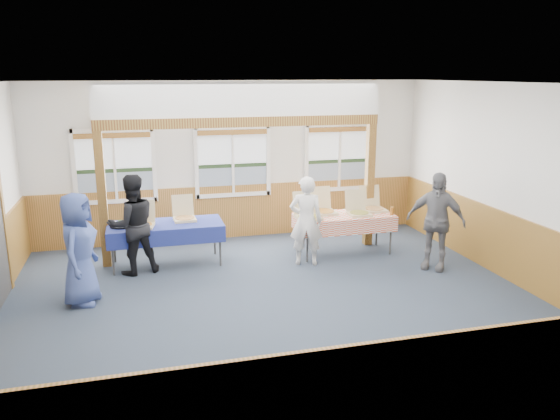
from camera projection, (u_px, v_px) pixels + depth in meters
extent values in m
plane|color=#252C3C|center=(275.00, 302.00, 8.20)|extent=(8.00, 8.00, 0.00)
plane|color=white|center=(274.00, 83.00, 7.42)|extent=(8.00, 8.00, 0.00)
plane|color=silver|center=(232.00, 161.00, 11.09)|extent=(8.00, 0.00, 8.00)
plane|color=silver|center=(378.00, 289.00, 4.53)|extent=(8.00, 0.00, 8.00)
plane|color=silver|center=(514.00, 184.00, 8.80)|extent=(0.00, 8.00, 8.00)
cube|color=brown|center=(234.00, 211.00, 11.32)|extent=(7.98, 0.05, 1.10)
cube|color=brown|center=(371.00, 399.00, 4.81)|extent=(7.98, 0.05, 1.10)
cube|color=brown|center=(507.00, 246.00, 9.05)|extent=(0.05, 6.98, 1.10)
cube|color=white|center=(117.00, 201.00, 10.64)|extent=(1.52, 0.05, 0.08)
cube|color=white|center=(112.00, 130.00, 10.30)|extent=(1.52, 0.05, 0.08)
cube|color=white|center=(74.00, 168.00, 10.29)|extent=(0.08, 0.05, 1.46)
cube|color=white|center=(154.00, 165.00, 10.65)|extent=(0.08, 0.05, 1.46)
cube|color=white|center=(115.00, 166.00, 10.47)|extent=(0.05, 0.05, 1.30)
cube|color=slate|center=(116.00, 186.00, 10.60)|extent=(1.40, 0.02, 0.52)
cube|color=#1E3219|center=(115.00, 171.00, 10.53)|extent=(1.40, 0.02, 0.08)
cube|color=silver|center=(114.00, 150.00, 10.43)|extent=(1.40, 0.02, 0.70)
cube|color=brown|center=(112.00, 136.00, 10.31)|extent=(1.40, 0.07, 0.10)
cube|color=white|center=(234.00, 195.00, 11.20)|extent=(1.52, 0.05, 0.08)
cube|color=white|center=(232.00, 127.00, 10.87)|extent=(1.52, 0.05, 0.08)
cube|color=white|center=(196.00, 163.00, 10.85)|extent=(0.08, 0.05, 1.46)
cube|color=white|center=(268.00, 160.00, 11.22)|extent=(0.08, 0.05, 1.46)
cube|color=white|center=(233.00, 161.00, 11.04)|extent=(0.05, 0.05, 1.30)
cube|color=slate|center=(233.00, 180.00, 11.17)|extent=(1.40, 0.02, 0.52)
cube|color=#1E3219|center=(233.00, 166.00, 11.10)|extent=(1.40, 0.02, 0.08)
cube|color=silver|center=(232.00, 146.00, 11.00)|extent=(1.40, 0.02, 0.70)
cube|color=brown|center=(232.00, 132.00, 10.87)|extent=(1.40, 0.07, 0.10)
cube|color=white|center=(339.00, 189.00, 11.77)|extent=(1.52, 0.05, 0.08)
cube|color=white|center=(340.00, 124.00, 11.43)|extent=(1.52, 0.05, 0.08)
cube|color=white|center=(306.00, 158.00, 11.42)|extent=(0.08, 0.05, 1.46)
cube|color=white|center=(372.00, 156.00, 11.79)|extent=(0.08, 0.05, 1.46)
cube|color=white|center=(340.00, 157.00, 11.60)|extent=(0.05, 0.05, 1.30)
cube|color=slate|center=(338.00, 175.00, 11.74)|extent=(1.40, 0.02, 0.52)
cube|color=#1E3219|center=(339.00, 161.00, 11.66)|extent=(1.40, 0.02, 0.08)
cube|color=silver|center=(339.00, 143.00, 11.57)|extent=(1.40, 0.02, 0.70)
cube|color=brown|center=(341.00, 129.00, 11.44)|extent=(1.40, 0.07, 0.10)
cube|color=#572B13|center=(102.00, 200.00, 9.45)|extent=(0.15, 0.15, 2.40)
cube|color=#572B13|center=(369.00, 185.00, 10.68)|extent=(0.15, 0.15, 2.40)
cube|color=#572B13|center=(243.00, 122.00, 9.75)|extent=(5.15, 0.18, 0.18)
cylinder|color=#363636|center=(113.00, 255.00, 9.18)|extent=(0.04, 0.04, 0.73)
cylinder|color=#363636|center=(114.00, 243.00, 9.82)|extent=(0.04, 0.04, 0.73)
cylinder|color=#363636|center=(220.00, 246.00, 9.62)|extent=(0.04, 0.04, 0.73)
cylinder|color=#363636|center=(215.00, 236.00, 10.27)|extent=(0.04, 0.04, 0.73)
cube|color=#363636|center=(166.00, 225.00, 9.63)|extent=(2.10, 1.40, 0.03)
cube|color=navy|center=(165.00, 224.00, 9.63)|extent=(2.17, 1.48, 0.01)
cube|color=navy|center=(167.00, 238.00, 9.26)|extent=(1.89, 0.67, 0.28)
cube|color=navy|center=(165.00, 225.00, 10.07)|extent=(1.89, 0.67, 0.28)
cylinder|color=#363636|center=(307.00, 243.00, 9.85)|extent=(0.04, 0.04, 0.73)
cylinder|color=#363636|center=(298.00, 233.00, 10.42)|extent=(0.04, 0.04, 0.73)
cylinder|color=#363636|center=(391.00, 236.00, 10.25)|extent=(0.04, 0.04, 0.73)
cylinder|color=#363636|center=(377.00, 227.00, 10.83)|extent=(0.04, 0.04, 0.73)
cube|color=#363636|center=(344.00, 216.00, 10.25)|extent=(1.91, 1.32, 0.03)
cube|color=red|center=(344.00, 215.00, 10.24)|extent=(1.99, 1.40, 0.01)
cube|color=red|center=(352.00, 228.00, 9.90)|extent=(1.71, 0.66, 0.28)
cube|color=red|center=(337.00, 217.00, 10.65)|extent=(1.71, 0.66, 0.28)
cube|color=#CAB487|center=(142.00, 226.00, 9.38)|extent=(0.45, 0.45, 0.04)
cylinder|color=gold|center=(142.00, 224.00, 9.38)|extent=(0.39, 0.39, 0.01)
cube|color=#CAB487|center=(144.00, 211.00, 9.56)|extent=(0.40, 0.16, 0.38)
cube|color=#CAB487|center=(185.00, 219.00, 9.82)|extent=(0.40, 0.40, 0.04)
cylinder|color=tan|center=(185.00, 218.00, 9.81)|extent=(0.35, 0.35, 0.01)
cube|color=#CAB487|center=(183.00, 205.00, 9.99)|extent=(0.39, 0.11, 0.38)
cube|color=#CAB487|center=(309.00, 218.00, 9.92)|extent=(0.44, 0.44, 0.05)
cylinder|color=#B9893A|center=(309.00, 216.00, 9.91)|extent=(0.39, 0.39, 0.01)
cube|color=#CAB487|center=(304.00, 202.00, 10.10)|extent=(0.43, 0.12, 0.42)
cube|color=#CAB487|center=(324.00, 212.00, 10.29)|extent=(0.43, 0.43, 0.05)
cylinder|color=gold|center=(324.00, 211.00, 10.28)|extent=(0.38, 0.38, 0.01)
cube|color=#CAB487|center=(320.00, 197.00, 10.48)|extent=(0.43, 0.10, 0.42)
cube|color=#CAB487|center=(359.00, 214.00, 10.18)|extent=(0.42, 0.42, 0.04)
cylinder|color=#B9893A|center=(359.00, 212.00, 10.18)|extent=(0.37, 0.37, 0.01)
cube|color=#CAB487|center=(355.00, 200.00, 10.36)|extent=(0.40, 0.11, 0.39)
cube|color=#CAB487|center=(374.00, 210.00, 10.49)|extent=(0.42, 0.42, 0.05)
cylinder|color=tan|center=(374.00, 208.00, 10.48)|extent=(0.37, 0.37, 0.01)
cube|color=#CAB487|center=(369.00, 196.00, 10.67)|extent=(0.42, 0.10, 0.41)
cylinder|color=black|center=(121.00, 226.00, 9.44)|extent=(0.39, 0.39, 0.03)
cylinder|color=silver|center=(121.00, 224.00, 9.43)|extent=(0.09, 0.09, 0.04)
sphere|color=#2F6B28|center=(128.00, 223.00, 9.46)|extent=(0.09, 0.09, 0.09)
sphere|color=beige|center=(125.00, 222.00, 9.53)|extent=(0.09, 0.09, 0.09)
sphere|color=#2F6B28|center=(120.00, 222.00, 9.52)|extent=(0.09, 0.09, 0.09)
sphere|color=beige|center=(115.00, 224.00, 9.45)|extent=(0.09, 0.09, 0.09)
sphere|color=#2F6B28|center=(115.00, 225.00, 9.36)|extent=(0.09, 0.09, 0.09)
sphere|color=beige|center=(120.00, 226.00, 9.33)|extent=(0.09, 0.09, 0.09)
sphere|color=#2F6B28|center=(125.00, 225.00, 9.37)|extent=(0.09, 0.09, 0.09)
cylinder|color=#955418|center=(392.00, 211.00, 10.20)|extent=(0.07, 0.07, 0.15)
imported|color=silver|center=(306.00, 221.00, 9.63)|extent=(0.67, 0.54, 1.60)
imported|color=black|center=(133.00, 225.00, 9.18)|extent=(0.97, 0.84, 1.72)
imported|color=#394C8F|center=(79.00, 249.00, 7.95)|extent=(0.72, 0.93, 1.69)
imported|color=slate|center=(436.00, 221.00, 9.41)|extent=(1.03, 0.99, 1.72)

